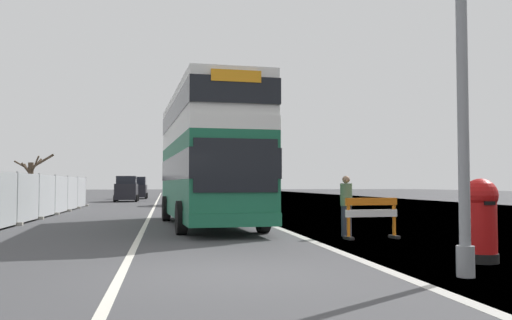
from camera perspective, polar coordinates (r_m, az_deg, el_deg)
The scene contains 11 objects.
ground at distance 9.41m, azimuth 0.51°, elevation -11.95°, with size 140.00×280.00×0.10m.
double_decker_bus at distance 19.66m, azimuth -5.10°, elevation 0.40°, with size 3.28×10.71×4.68m.
lamppost_foreground at distance 9.77m, azimuth 20.68°, elevation 12.73°, with size 0.29×0.70×8.54m.
red_pillar_postbox at distance 11.29m, azimuth 22.45°, elevation -5.47°, with size 0.64×0.64×1.60m.
roadworks_barrier at distance 15.25m, azimuth 11.97°, elevation -5.50°, with size 1.54×0.58×1.11m.
construction_site_fence at distance 26.38m, azimuth -20.98°, elevation -3.57°, with size 0.44×24.00×1.94m.
car_oncoming_near at distance 38.34m, azimuth -7.71°, elevation -3.19°, with size 2.08×4.02×2.20m.
car_receding_mid at distance 47.65m, azimuth -13.37°, elevation -3.01°, with size 1.93×4.02×2.16m.
car_receding_far at distance 56.40m, azimuth -12.29°, elevation -2.93°, with size 1.98×4.50×2.20m.
bare_tree_far_verge_near at distance 48.23m, azimuth -22.42°, elevation -1.68°, with size 3.08×2.54×4.00m.
pedestrian_at_kerb at distance 15.84m, azimuth 9.41°, elevation -4.74°, with size 0.34×0.34×1.73m.
Camera 1 is at (-1.00, -9.05, 1.50)m, focal length 38.28 mm.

